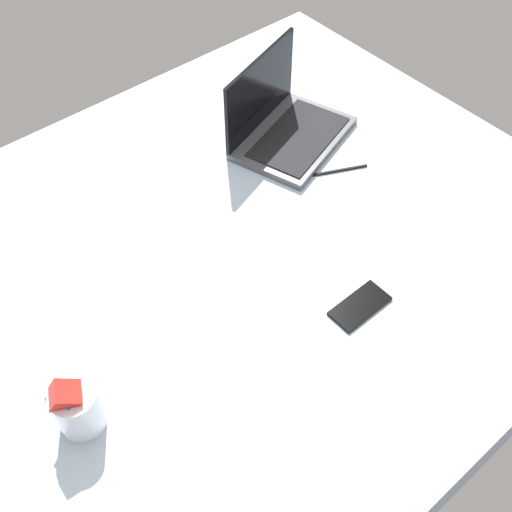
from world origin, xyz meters
TOP-DOWN VIEW (x-y plane):
  - bed_mattress at (0.00, 0.00)cm, footprint 180.00×140.00cm
  - laptop at (40.89, 22.97)cm, footprint 38.50×32.09cm
  - snack_cup at (-45.90, -15.68)cm, footprint 9.38×9.00cm
  - cell_phone at (15.07, -31.29)cm, footprint 14.08×6.97cm
  - charger_cable at (42.25, 3.33)cm, footprint 15.60×7.87cm

SIDE VIEW (x-z plane):
  - bed_mattress at x=0.00cm, z-range 0.00..18.00cm
  - charger_cable at x=42.25cm, z-range 18.00..18.60cm
  - cell_phone at x=15.07cm, z-range 18.00..18.80cm
  - laptop at x=40.89cm, z-range 10.91..33.91cm
  - snack_cup at x=-45.90cm, z-range 16.76..31.58cm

